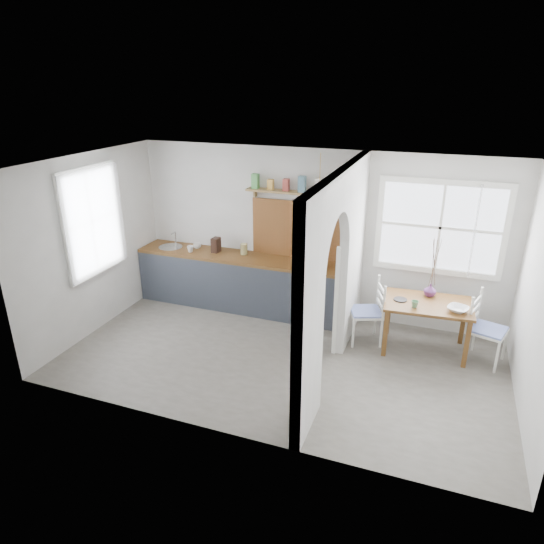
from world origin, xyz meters
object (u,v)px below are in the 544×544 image
(chair_right, at_px, (488,329))
(dining_table, at_px, (425,326))
(chair_left, at_px, (366,311))
(vase, at_px, (430,290))
(kettle, at_px, (320,260))

(chair_right, bearing_deg, dining_table, 104.13)
(chair_left, height_order, vase, chair_left)
(dining_table, relative_size, chair_left, 1.22)
(vase, bearing_deg, dining_table, -89.31)
(kettle, bearing_deg, chair_right, -1.24)
(kettle, distance_m, vase, 1.62)
(chair_right, distance_m, kettle, 2.47)
(dining_table, distance_m, chair_left, 0.83)
(chair_left, distance_m, kettle, 1.02)
(chair_left, bearing_deg, vase, 88.04)
(dining_table, height_order, kettle, kettle)
(chair_right, bearing_deg, vase, 87.97)
(dining_table, xyz_separation_m, chair_left, (-0.82, -0.05, 0.11))
(chair_right, bearing_deg, chair_left, 107.38)
(dining_table, distance_m, vase, 0.50)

